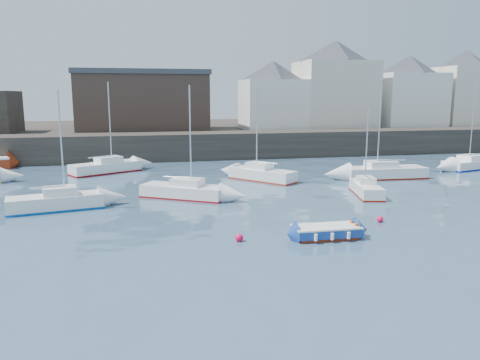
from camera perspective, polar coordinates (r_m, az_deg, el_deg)
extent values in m
plane|color=#2D4760|center=(21.75, 6.92, -9.48)|extent=(220.00, 220.00, 0.00)
cube|color=#28231E|center=(55.02, -5.18, 4.21)|extent=(90.00, 5.00, 3.00)
cube|color=#28231E|center=(72.84, -6.99, 5.59)|extent=(90.00, 32.00, 2.80)
cube|color=beige|center=(66.91, 11.45, 10.11)|extent=(10.00, 8.00, 9.00)
pyramid|color=#3A3D44|center=(67.17, 11.63, 15.14)|extent=(13.36, 13.36, 2.80)
cube|color=white|center=(71.62, 19.77, 9.11)|extent=(9.00, 7.00, 7.50)
pyramid|color=#3A3D44|center=(71.74, 20.02, 13.08)|extent=(11.88, 11.88, 2.45)
cube|color=beige|center=(76.76, 25.57, 9.13)|extent=(8.00, 7.00, 8.50)
pyramid|color=#3A3D44|center=(76.93, 25.89, 13.20)|extent=(11.14, 11.14, 2.45)
cube|color=white|center=(63.36, 4.02, 9.15)|extent=(8.00, 7.00, 6.50)
pyramid|color=#3A3D44|center=(63.43, 4.08, 13.20)|extent=(11.14, 11.14, 2.45)
cube|color=#3D2D26|center=(62.29, -11.76, 9.17)|extent=(16.00, 10.00, 7.00)
cube|color=#3A3D44|center=(62.34, -11.89, 12.67)|extent=(16.40, 10.40, 0.60)
cube|color=#962B10|center=(24.89, 10.46, -6.81)|extent=(3.15, 1.35, 0.16)
cube|color=#1A3F95|center=(24.81, 10.48, -6.17)|extent=(3.43, 1.53, 0.43)
cube|color=white|center=(24.74, 10.50, -5.61)|extent=(3.50, 1.56, 0.08)
cube|color=white|center=(24.79, 10.49, -6.02)|extent=(2.74, 1.08, 0.39)
cube|color=tan|center=(24.76, 10.49, -5.80)|extent=(0.26, 1.02, 0.06)
cylinder|color=white|center=(25.26, 7.93, -5.86)|extent=(0.17, 0.17, 0.34)
cylinder|color=white|center=(23.77, 9.24, -6.94)|extent=(0.17, 0.17, 0.34)
cylinder|color=white|center=(25.55, 9.80, -5.72)|extent=(0.17, 0.17, 0.34)
cylinder|color=white|center=(24.08, 11.21, -6.77)|extent=(0.17, 0.17, 0.34)
cylinder|color=white|center=(25.87, 11.61, -5.58)|extent=(0.17, 0.17, 0.34)
cylinder|color=white|center=(24.42, 13.12, -6.61)|extent=(0.17, 0.17, 0.34)
cube|color=white|center=(32.56, -21.56, -2.57)|extent=(6.11, 3.02, 0.96)
cube|color=#0956B4|center=(32.65, -21.51, -3.28)|extent=(6.17, 3.05, 0.13)
cube|color=white|center=(32.43, -21.13, -1.24)|extent=(2.29, 1.79, 0.53)
cylinder|color=silver|center=(32.00, -20.97, 4.23)|extent=(0.11, 0.11, 6.72)
cube|color=white|center=(34.00, -6.89, -1.41)|extent=(6.29, 4.90, 0.92)
cube|color=maroon|center=(34.09, -6.88, -2.07)|extent=(6.35, 4.94, 0.12)
cube|color=white|center=(33.73, -6.45, -0.25)|extent=(2.61, 2.39, 0.51)
cylinder|color=silver|center=(33.16, -6.08, 5.31)|extent=(0.10, 0.10, 7.09)
cube|color=white|center=(35.95, 15.13, -1.11)|extent=(2.60, 5.02, 0.86)
cube|color=maroon|center=(36.02, 15.10, -1.69)|extent=(2.62, 5.07, 0.11)
cube|color=white|center=(36.05, 15.09, 0.01)|extent=(1.51, 1.90, 0.48)
cylinder|color=silver|center=(35.93, 15.19, 4.03)|extent=(0.10, 0.10, 5.51)
cube|color=white|center=(43.66, 17.20, 0.86)|extent=(7.37, 2.65, 1.01)
cube|color=#801000|center=(43.73, 17.17, 0.30)|extent=(7.44, 2.68, 0.13)
cube|color=white|center=(43.38, 16.83, 1.87)|extent=(2.62, 1.86, 0.56)
cylinder|color=silver|center=(42.84, 16.66, 7.03)|extent=(0.11, 0.11, 8.36)
cube|color=white|center=(40.67, 2.72, 0.64)|extent=(5.37, 5.90, 0.99)
cube|color=maroon|center=(40.74, 2.71, 0.04)|extent=(5.42, 5.96, 0.13)
cube|color=white|center=(40.72, 2.38, 1.75)|extent=(2.47, 2.56, 0.55)
cylinder|color=silver|center=(40.54, 2.06, 6.28)|extent=(0.11, 0.11, 6.97)
cube|color=white|center=(52.84, 26.55, 1.75)|extent=(7.31, 4.03, 0.90)
cube|color=#0118AB|center=(52.89, 26.52, 1.33)|extent=(7.38, 4.07, 0.12)
cube|color=white|center=(52.47, 26.39, 2.48)|extent=(2.80, 2.27, 0.50)
cylinder|color=silver|center=(51.87, 26.50, 6.57)|extent=(0.10, 0.10, 8.01)
cube|color=white|center=(46.42, -16.06, 1.45)|extent=(6.76, 5.07, 0.99)
cube|color=#830504|center=(46.48, -16.03, 0.93)|extent=(6.83, 5.12, 0.13)
cube|color=white|center=(46.45, -15.74, 2.43)|extent=(2.78, 2.51, 0.55)
cylinder|color=silver|center=(46.27, -15.59, 6.78)|extent=(0.11, 0.11, 7.57)
sphere|color=#FA0C44|center=(24.00, -0.09, -7.48)|extent=(0.42, 0.42, 0.42)
sphere|color=#FA0C44|center=(28.70, 16.68, -4.93)|extent=(0.37, 0.37, 0.37)
sphere|color=#FA0C44|center=(34.38, -7.99, -2.09)|extent=(0.42, 0.42, 0.42)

